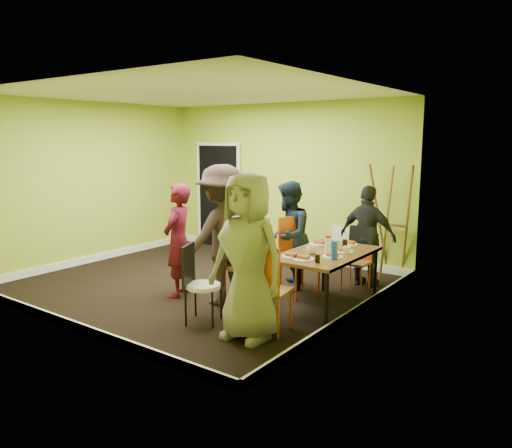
% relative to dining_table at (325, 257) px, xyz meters
% --- Properties ---
extents(ground, '(5.00, 5.00, 0.00)m').
position_rel_dining_table_xyz_m(ground, '(-2.05, -0.09, -0.70)').
color(ground, black).
rests_on(ground, ground).
extents(room_walls, '(5.04, 4.54, 2.82)m').
position_rel_dining_table_xyz_m(room_walls, '(-2.07, -0.05, 0.29)').
color(room_walls, '#A3C031').
rests_on(room_walls, ground).
extents(dining_table, '(0.90, 1.50, 0.75)m').
position_rel_dining_table_xyz_m(dining_table, '(0.00, 0.00, 0.00)').
color(dining_table, black).
rests_on(dining_table, ground).
extents(chair_left_far, '(0.59, 0.59, 1.09)m').
position_rel_dining_table_xyz_m(chair_left_far, '(-0.64, 0.34, -0.08)').
color(chair_left_far, '#D95014').
rests_on(chair_left_far, ground).
extents(chair_left_near, '(0.52, 0.52, 1.10)m').
position_rel_dining_table_xyz_m(chair_left_near, '(-1.03, -0.43, -0.08)').
color(chair_left_near, '#D95014').
rests_on(chair_left_near, ground).
extents(chair_back_end, '(0.37, 0.44, 0.91)m').
position_rel_dining_table_xyz_m(chair_back_end, '(-0.04, 1.17, -0.06)').
color(chair_back_end, '#D95014').
rests_on(chair_back_end, ground).
extents(chair_front_end, '(0.48, 0.49, 1.02)m').
position_rel_dining_table_xyz_m(chair_front_end, '(-0.13, -1.10, -0.12)').
color(chair_front_end, '#D95014').
rests_on(chair_front_end, ground).
extents(chair_bentwood, '(0.48, 0.47, 0.94)m').
position_rel_dining_table_xyz_m(chair_bentwood, '(-1.01, -1.28, -0.18)').
color(chair_bentwood, black).
rests_on(chair_bentwood, ground).
extents(easel, '(0.72, 0.67, 1.79)m').
position_rel_dining_table_xyz_m(easel, '(0.11, 1.93, 0.19)').
color(easel, brown).
rests_on(easel, ground).
extents(plate_near_left, '(0.25, 0.25, 0.01)m').
position_rel_dining_table_xyz_m(plate_near_left, '(-0.30, 0.38, 0.06)').
color(plate_near_left, white).
rests_on(plate_near_left, dining_table).
extents(plate_near_right, '(0.24, 0.24, 0.01)m').
position_rel_dining_table_xyz_m(plate_near_right, '(-0.22, -0.46, 0.06)').
color(plate_near_right, white).
rests_on(plate_near_right, dining_table).
extents(plate_far_back, '(0.22, 0.22, 0.01)m').
position_rel_dining_table_xyz_m(plate_far_back, '(0.04, 0.62, 0.06)').
color(plate_far_back, white).
rests_on(plate_far_back, dining_table).
extents(plate_far_front, '(0.25, 0.25, 0.01)m').
position_rel_dining_table_xyz_m(plate_far_front, '(-0.03, -0.49, 0.06)').
color(plate_far_front, white).
rests_on(plate_far_front, dining_table).
extents(plate_wall_back, '(0.23, 0.23, 0.01)m').
position_rel_dining_table_xyz_m(plate_wall_back, '(0.18, 0.16, 0.06)').
color(plate_wall_back, white).
rests_on(plate_wall_back, dining_table).
extents(plate_wall_front, '(0.24, 0.24, 0.01)m').
position_rel_dining_table_xyz_m(plate_wall_front, '(0.19, -0.18, 0.06)').
color(plate_wall_front, white).
rests_on(plate_wall_front, dining_table).
extents(thermos, '(0.08, 0.08, 0.20)m').
position_rel_dining_table_xyz_m(thermos, '(0.05, -0.03, 0.15)').
color(thermos, white).
rests_on(thermos, dining_table).
extents(blue_bottle, '(0.07, 0.07, 0.22)m').
position_rel_dining_table_xyz_m(blue_bottle, '(0.26, -0.27, 0.17)').
color(blue_bottle, blue).
rests_on(blue_bottle, dining_table).
extents(orange_bottle, '(0.04, 0.04, 0.08)m').
position_rel_dining_table_xyz_m(orange_bottle, '(-0.07, 0.19, 0.09)').
color(orange_bottle, '#D95014').
rests_on(orange_bottle, dining_table).
extents(glass_mid, '(0.06, 0.06, 0.09)m').
position_rel_dining_table_xyz_m(glass_mid, '(-0.09, 0.26, 0.10)').
color(glass_mid, black).
rests_on(glass_mid, dining_table).
extents(glass_back, '(0.07, 0.07, 0.10)m').
position_rel_dining_table_xyz_m(glass_back, '(0.06, 0.42, 0.11)').
color(glass_back, black).
rests_on(glass_back, dining_table).
extents(glass_front, '(0.06, 0.06, 0.10)m').
position_rel_dining_table_xyz_m(glass_front, '(0.18, -0.53, 0.10)').
color(glass_front, black).
rests_on(glass_front, dining_table).
extents(cup_a, '(0.13, 0.13, 0.10)m').
position_rel_dining_table_xyz_m(cup_a, '(-0.09, -0.18, 0.11)').
color(cup_a, white).
rests_on(cup_a, dining_table).
extents(cup_b, '(0.10, 0.10, 0.09)m').
position_rel_dining_table_xyz_m(cup_b, '(0.25, 0.09, 0.10)').
color(cup_b, white).
rests_on(cup_b, dining_table).
extents(person_standing, '(0.54, 0.66, 1.57)m').
position_rel_dining_table_xyz_m(person_standing, '(-1.93, -0.67, 0.09)').
color(person_standing, '#530E1E').
rests_on(person_standing, ground).
extents(person_left_far, '(0.86, 0.94, 1.57)m').
position_rel_dining_table_xyz_m(person_left_far, '(-0.86, 0.48, 0.09)').
color(person_left_far, '#142132').
rests_on(person_left_far, ground).
extents(person_left_near, '(0.93, 1.31, 1.84)m').
position_rel_dining_table_xyz_m(person_left_near, '(-1.22, -0.57, 0.23)').
color(person_left_near, '#2E1F1E').
rests_on(person_left_near, ground).
extents(person_back_end, '(0.90, 0.42, 1.50)m').
position_rel_dining_table_xyz_m(person_back_end, '(-0.00, 1.30, 0.05)').
color(person_back_end, black).
rests_on(person_back_end, ground).
extents(person_front_end, '(0.91, 0.60, 1.83)m').
position_rel_dining_table_xyz_m(person_front_end, '(-0.24, -1.32, 0.22)').
color(person_front_end, gray).
rests_on(person_front_end, ground).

